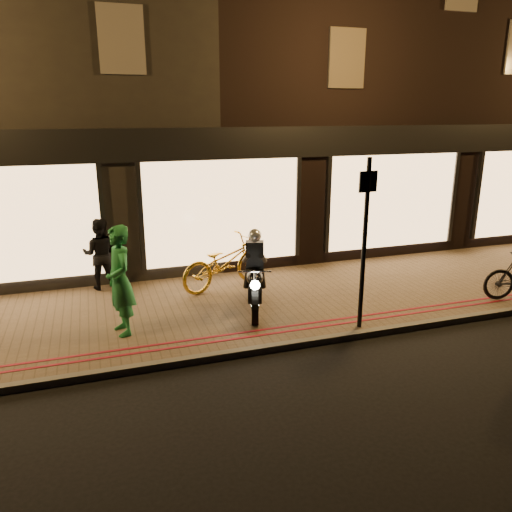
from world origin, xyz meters
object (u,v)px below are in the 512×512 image
(motorcycle, at_px, (255,280))
(person_green, at_px, (120,281))
(bicycle_gold, at_px, (224,262))
(sign_post, at_px, (365,236))

(motorcycle, bearing_deg, person_green, -155.88)
(bicycle_gold, bearing_deg, person_green, 105.43)
(person_green, bearing_deg, sign_post, 61.84)
(sign_post, bearing_deg, person_green, 165.21)
(motorcycle, height_order, person_green, person_green)
(sign_post, relative_size, bicycle_gold, 1.40)
(motorcycle, relative_size, person_green, 0.98)
(sign_post, xyz_separation_m, bicycle_gold, (-1.76, 2.78, -1.11))
(motorcycle, distance_m, person_green, 2.54)
(motorcycle, height_order, sign_post, sign_post)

